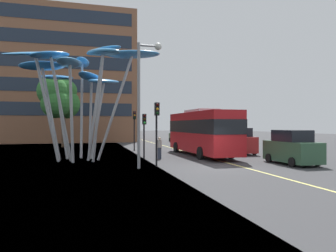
# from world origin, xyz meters

# --- Properties ---
(ground) EXTENTS (120.00, 240.00, 0.10)m
(ground) POSITION_xyz_m (-0.71, 0.00, -0.05)
(ground) COLOR #38383A
(red_bus) EXTENTS (2.83, 10.77, 3.88)m
(red_bus) POSITION_xyz_m (1.81, 6.98, 2.12)
(red_bus) COLOR red
(red_bus) RESTS_ON ground
(leaf_sculpture) EXTENTS (10.93, 9.36, 8.15)m
(leaf_sculpture) POSITION_xyz_m (-8.14, 6.10, 6.52)
(leaf_sculpture) COLOR #9EA0A5
(leaf_sculpture) RESTS_ON ground
(traffic_light_kerb_near) EXTENTS (0.28, 0.42, 3.97)m
(traffic_light_kerb_near) POSITION_xyz_m (-3.40, 1.08, 2.86)
(traffic_light_kerb_near) COLOR black
(traffic_light_kerb_near) RESTS_ON ground
(traffic_light_kerb_far) EXTENTS (0.28, 0.42, 3.42)m
(traffic_light_kerb_far) POSITION_xyz_m (-3.40, 5.37, 2.48)
(traffic_light_kerb_far) COLOR black
(traffic_light_kerb_far) RESTS_ON ground
(traffic_light_island_mid) EXTENTS (0.28, 0.42, 3.95)m
(traffic_light_island_mid) POSITION_xyz_m (-2.99, 13.08, 2.85)
(traffic_light_island_mid) COLOR black
(traffic_light_island_mid) RESTS_ON ground
(car_parked_near) EXTENTS (2.01, 4.08, 2.25)m
(car_parked_near) POSITION_xyz_m (5.49, 0.03, 1.05)
(car_parked_near) COLOR #2D5138
(car_parked_near) RESTS_ON ground
(car_parked_mid) EXTENTS (1.93, 3.81, 2.32)m
(car_parked_mid) POSITION_xyz_m (5.55, 7.51, 1.08)
(car_parked_mid) COLOR maroon
(car_parked_mid) RESTS_ON ground
(car_parked_far) EXTENTS (2.09, 4.47, 2.18)m
(car_parked_far) POSITION_xyz_m (5.92, 13.45, 1.01)
(car_parked_far) COLOR silver
(car_parked_far) RESTS_ON ground
(car_side_street) EXTENTS (2.02, 3.84, 1.95)m
(car_side_street) POSITION_xyz_m (5.57, 20.64, 0.92)
(car_side_street) COLOR maroon
(car_side_street) RESTS_ON ground
(car_far_side) EXTENTS (2.01, 4.14, 2.10)m
(car_far_side) POSITION_xyz_m (5.73, 27.01, 0.98)
(car_far_side) COLOR #2D5138
(car_far_side) RESTS_ON ground
(street_lamp) EXTENTS (1.49, 0.44, 7.54)m
(street_lamp) POSITION_xyz_m (-4.28, 0.62, 4.80)
(street_lamp) COLOR gray
(street_lamp) RESTS_ON ground
(tree_pavement_near) EXTENTS (4.75, 5.03, 8.14)m
(tree_pavement_near) POSITION_xyz_m (-10.81, 20.45, 5.77)
(tree_pavement_near) COLOR brown
(tree_pavement_near) RESTS_ON ground
(pedestrian) EXTENTS (0.34, 0.34, 1.66)m
(pedestrian) POSITION_xyz_m (-2.25, 5.28, 0.83)
(pedestrian) COLOR #2D3342
(pedestrian) RESTS_ON ground
(backdrop_building) EXTENTS (27.83, 12.69, 19.89)m
(backdrop_building) POSITION_xyz_m (-14.20, 34.42, 9.95)
(backdrop_building) COLOR brown
(backdrop_building) RESTS_ON ground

